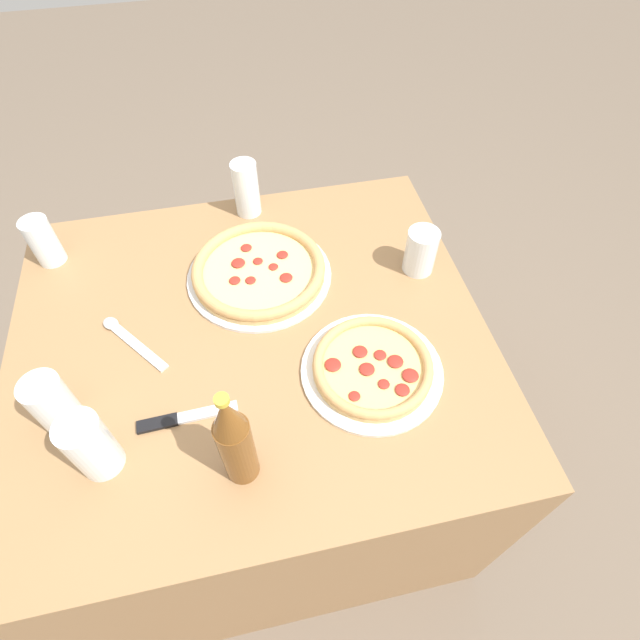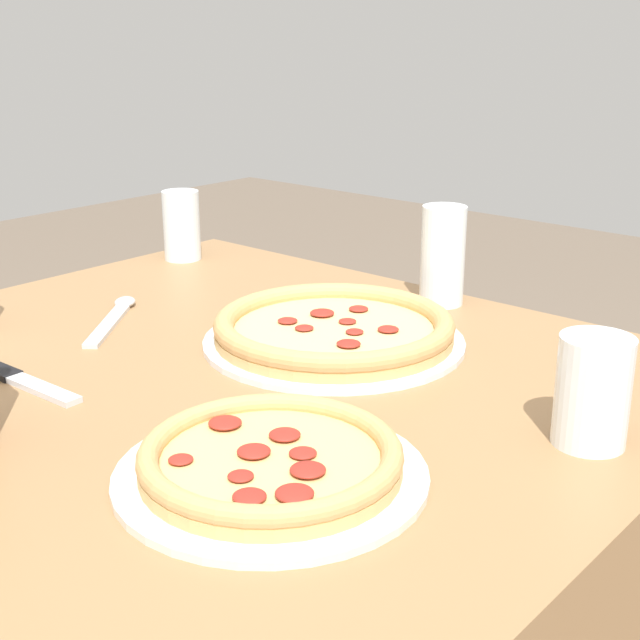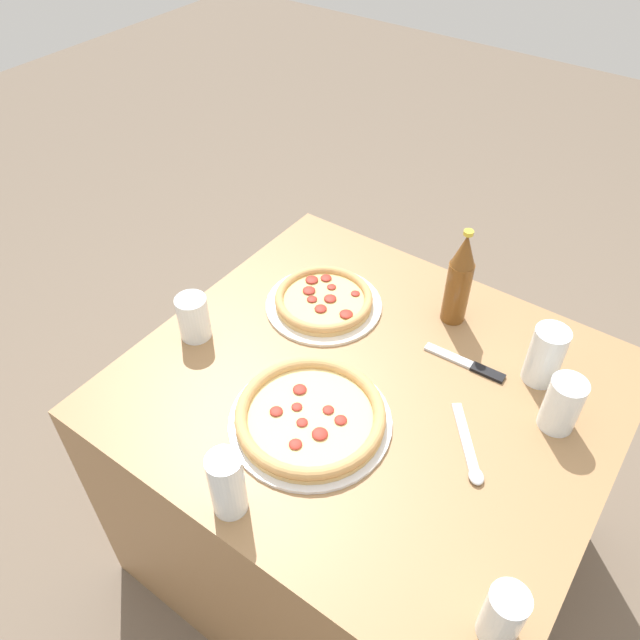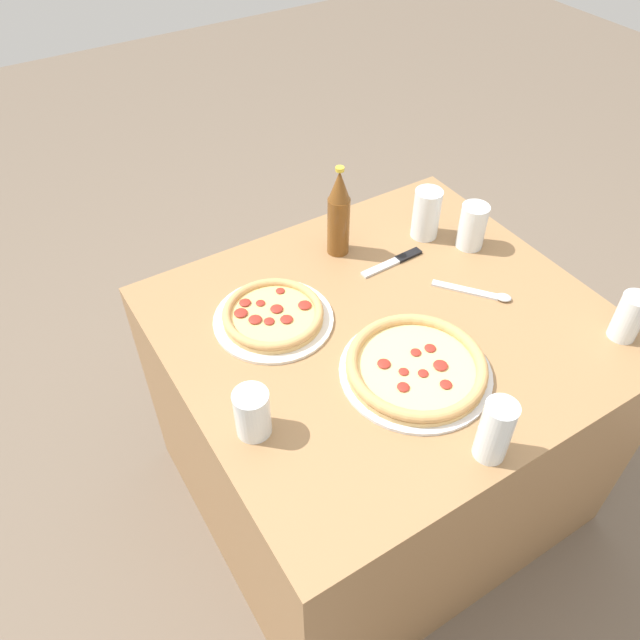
# 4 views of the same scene
# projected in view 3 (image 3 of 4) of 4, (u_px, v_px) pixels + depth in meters

# --- Properties ---
(ground_plane) EXTENTS (8.00, 8.00, 0.00)m
(ground_plane) POSITION_uv_depth(u_px,v_px,m) (357.00, 542.00, 1.84)
(ground_plane) COLOR #6B5B4C
(table) EXTENTS (1.01, 0.91, 0.71)m
(table) POSITION_uv_depth(u_px,v_px,m) (362.00, 475.00, 1.60)
(table) COLOR #997047
(table) RESTS_ON ground_plane
(pizza_salami) EXTENTS (0.34, 0.34, 0.04)m
(pizza_salami) POSITION_uv_depth(u_px,v_px,m) (310.00, 416.00, 1.27)
(pizza_salami) COLOR silver
(pizza_salami) RESTS_ON table
(pizza_pepperoni) EXTENTS (0.29, 0.29, 0.04)m
(pizza_pepperoni) POSITION_uv_depth(u_px,v_px,m) (324.00, 301.00, 1.53)
(pizza_pepperoni) COLOR silver
(pizza_pepperoni) RESTS_ON table
(glass_mango_juice) EXTENTS (0.06, 0.06, 0.14)m
(glass_mango_juice) POSITION_uv_depth(u_px,v_px,m) (227.00, 486.00, 1.09)
(glass_mango_juice) COLOR white
(glass_mango_juice) RESTS_ON table
(glass_lemonade) EXTENTS (0.07, 0.07, 0.14)m
(glass_lemonade) POSITION_uv_depth(u_px,v_px,m) (545.00, 358.00, 1.33)
(glass_lemonade) COLOR white
(glass_lemonade) RESTS_ON table
(glass_cola) EXTENTS (0.07, 0.07, 0.11)m
(glass_cola) POSITION_uv_depth(u_px,v_px,m) (194.00, 319.00, 1.43)
(glass_cola) COLOR white
(glass_cola) RESTS_ON table
(glass_iced_tea) EXTENTS (0.06, 0.06, 0.12)m
(glass_iced_tea) POSITION_uv_depth(u_px,v_px,m) (502.00, 616.00, 0.94)
(glass_iced_tea) COLOR white
(glass_iced_tea) RESTS_ON table
(glass_water) EXTENTS (0.07, 0.07, 0.12)m
(glass_water) POSITION_uv_depth(u_px,v_px,m) (562.00, 406.00, 1.24)
(glass_water) COLOR white
(glass_water) RESTS_ON table
(beer_bottle) EXTENTS (0.06, 0.06, 0.25)m
(beer_bottle) POSITION_uv_depth(u_px,v_px,m) (459.00, 279.00, 1.43)
(beer_bottle) COLOR brown
(beer_bottle) RESTS_ON table
(knife) EXTENTS (0.19, 0.03, 0.01)m
(knife) POSITION_uv_depth(u_px,v_px,m) (468.00, 364.00, 1.39)
(knife) COLOR black
(knife) RESTS_ON table
(spoon) EXTENTS (0.14, 0.17, 0.01)m
(spoon) POSITION_uv_depth(u_px,v_px,m) (470.00, 453.00, 1.22)
(spoon) COLOR silver
(spoon) RESTS_ON table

